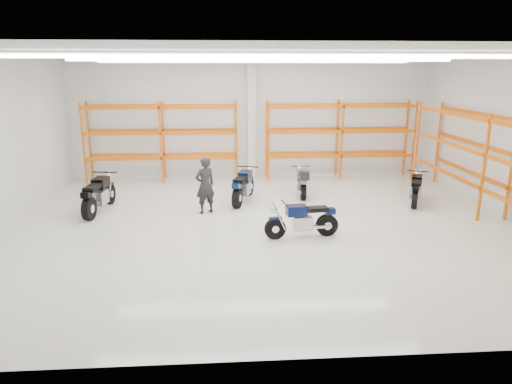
{
  "coord_description": "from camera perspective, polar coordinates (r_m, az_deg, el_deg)",
  "views": [
    {
      "loc": [
        -1.01,
        -11.82,
        4.17
      ],
      "look_at": [
        -0.18,
        0.5,
        0.82
      ],
      "focal_mm": 32.0,
      "sensor_mm": 36.0,
      "label": 1
    }
  ],
  "objects": [
    {
      "name": "motorcycle_back_c",
      "position": [
        15.42,
        5.77,
        1.24
      ],
      "size": [
        0.62,
        1.94,
        1.0
      ],
      "color": "black",
      "rests_on": "ground"
    },
    {
      "name": "ground",
      "position": [
        12.58,
        0.98,
        -4.19
      ],
      "size": [
        14.0,
        14.0,
        0.0
      ],
      "primitive_type": "plane",
      "color": "beige",
      "rests_on": "ground"
    },
    {
      "name": "pallet_racking_back_right",
      "position": [
        18.02,
        10.44,
        7.32
      ],
      "size": [
        5.67,
        0.87,
        3.0
      ],
      "color": "#DB5800",
      "rests_on": "ground"
    },
    {
      "name": "pallet_racking_side",
      "position": [
        14.19,
        28.14,
        3.82
      ],
      "size": [
        0.87,
        9.07,
        3.0
      ],
      "color": "#DB5800",
      "rests_on": "ground"
    },
    {
      "name": "room_shell",
      "position": [
        11.92,
        1.05,
        10.9
      ],
      "size": [
        14.02,
        12.02,
        4.51
      ],
      "color": "silver",
      "rests_on": "ground"
    },
    {
      "name": "pallet_racking_back_left",
      "position": [
        17.63,
        -11.69,
        7.09
      ],
      "size": [
        5.67,
        0.87,
        3.0
      ],
      "color": "#DB5800",
      "rests_on": "ground"
    },
    {
      "name": "motorcycle_main",
      "position": [
        11.66,
        6.14,
        -3.57
      ],
      "size": [
        1.93,
        0.64,
        0.95
      ],
      "color": "black",
      "rests_on": "ground"
    },
    {
      "name": "motorcycle_back_a",
      "position": [
        14.33,
        -19.14,
        -0.44
      ],
      "size": [
        0.77,
        2.26,
        1.11
      ],
      "color": "black",
      "rests_on": "ground"
    },
    {
      "name": "standing_man",
      "position": [
        13.51,
        -6.39,
        0.83
      ],
      "size": [
        0.74,
        0.66,
        1.69
      ],
      "primitive_type": "imported",
      "rotation": [
        0.0,
        0.0,
        3.67
      ],
      "color": "black",
      "rests_on": "ground"
    },
    {
      "name": "motorcycle_back_b",
      "position": [
        14.63,
        -1.66,
        0.62
      ],
      "size": [
        0.96,
        2.1,
        1.06
      ],
      "color": "black",
      "rests_on": "ground"
    },
    {
      "name": "motorcycle_back_d",
      "position": [
        15.36,
        19.34,
        0.27
      ],
      "size": [
        0.98,
        1.82,
        0.96
      ],
      "color": "black",
      "rests_on": "ground"
    },
    {
      "name": "structural_column",
      "position": [
        17.78,
        -0.58,
        8.97
      ],
      "size": [
        0.32,
        0.32,
        4.5
      ],
      "primitive_type": "cube",
      "color": "white",
      "rests_on": "ground"
    }
  ]
}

